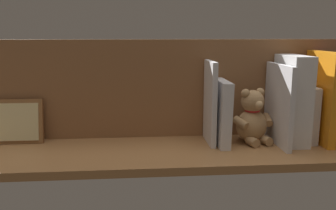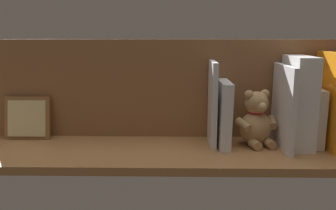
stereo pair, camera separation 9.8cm
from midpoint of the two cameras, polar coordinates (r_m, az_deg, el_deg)
ground_plane at (r=101.16cm, az=-2.78°, el=-7.62°), size 112.30×29.74×2.20cm
shelf_back_panel at (r=109.51cm, az=-3.11°, el=2.58°), size 112.30×1.50×30.13cm
book_0 at (r=112.83cm, az=22.39°, el=0.91°), size 1.94×16.78×25.93cm
book_1 at (r=111.43cm, az=21.03°, el=1.13°), size 2.33×16.75×26.86cm
book_2 at (r=112.62cm, az=18.93°, el=-1.27°), size 2.52×13.13×16.66cm
dictionary_thick_white at (r=108.56cm, az=16.88°, el=0.84°), size 6.01×15.59×25.73cm
book_3 at (r=105.80cm, az=14.84°, el=0.02°), size 1.40×18.78×23.34cm
teddy_bear at (r=106.70cm, az=10.86°, el=-2.21°), size 12.52×12.11×16.14cm
book_4 at (r=103.76cm, az=5.88°, el=-1.19°), size 3.34×15.10×18.70cm
book_5 at (r=103.79cm, az=4.11°, el=0.39°), size 1.49×12.78×24.14cm
picture_frame_leaning at (r=115.11cm, az=-25.10°, el=-2.45°), size 13.79×3.81×13.11cm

